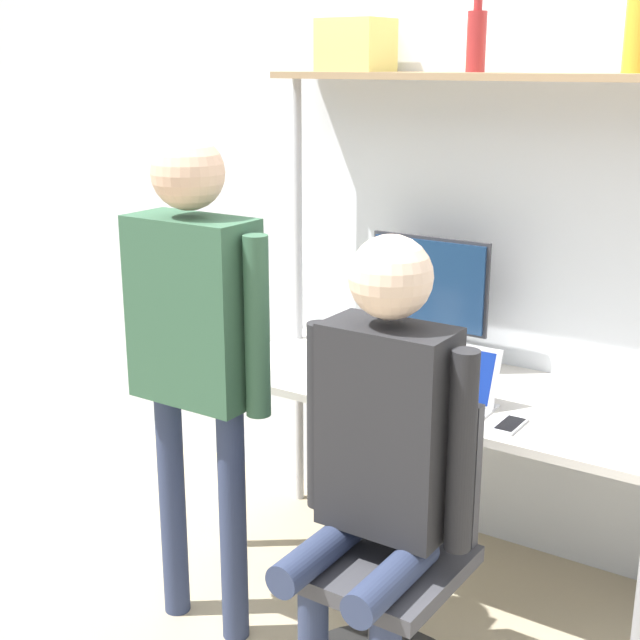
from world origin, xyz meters
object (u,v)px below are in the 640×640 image
at_px(bottle_red, 476,40).
at_px(bottle_amber, 638,31).
at_px(person_standing, 194,328).
at_px(laptop, 450,388).
at_px(storage_box, 356,45).
at_px(office_chair, 385,607).
at_px(cell_phone, 510,425).
at_px(person_seated, 381,441).
at_px(monitor, 428,295).

xyz_separation_m(bottle_red, bottle_amber, (0.54, 0.00, 0.02)).
height_order(person_standing, bottle_red, bottle_red).
distance_m(laptop, storage_box, 1.32).
bearing_deg(office_chair, laptop, 97.55).
bearing_deg(cell_phone, office_chair, -110.29).
relative_size(cell_phone, person_seated, 0.10).
bearing_deg(person_seated, office_chair, 89.28).
bearing_deg(laptop, monitor, 127.35).
height_order(laptop, bottle_amber, bottle_amber).
distance_m(laptop, bottle_amber, 1.28).
distance_m(person_standing, bottle_amber, 1.66).
xyz_separation_m(monitor, storage_box, (-0.33, -0.01, 0.91)).
bearing_deg(monitor, person_standing, -110.33).
bearing_deg(person_standing, cell_phone, 31.20).
height_order(laptop, bottle_red, bottle_red).
xyz_separation_m(laptop, storage_box, (-0.60, 0.34, 1.13)).
distance_m(monitor, bottle_amber, 1.17).
bearing_deg(cell_phone, person_seated, -108.69).
distance_m(monitor, person_standing, 1.00).
xyz_separation_m(office_chair, bottle_red, (-0.19, 0.89, 1.66)).
xyz_separation_m(cell_phone, person_standing, (-0.86, -0.52, 0.31)).
relative_size(office_chair, bottle_red, 3.70).
distance_m(monitor, person_seated, 1.02).
xyz_separation_m(bottle_red, storage_box, (-0.48, 0.00, -0.01)).
bearing_deg(laptop, bottle_amber, 38.46).
bearing_deg(office_chair, person_seated, -90.72).
height_order(office_chair, bottle_amber, bottle_amber).
bearing_deg(cell_phone, laptop, 163.85).
bearing_deg(storage_box, bottle_red, 0.00).
distance_m(cell_phone, person_seated, 0.56).
relative_size(person_seated, storage_box, 6.02).
bearing_deg(person_standing, person_seated, -0.29).
height_order(person_seated, person_standing, person_standing).
bearing_deg(person_seated, bottle_red, 101.17).
xyz_separation_m(bottle_amber, storage_box, (-1.02, -0.00, -0.03)).
relative_size(monitor, laptop, 1.57).
height_order(office_chair, person_seated, person_seated).
xyz_separation_m(monitor, bottle_amber, (0.69, -0.01, 0.94)).
distance_m(cell_phone, bottle_amber, 1.29).
bearing_deg(cell_phone, bottle_red, 131.36).
distance_m(bottle_amber, storage_box, 1.02).
relative_size(person_seated, bottle_amber, 4.80).
relative_size(cell_phone, bottle_red, 0.60).
distance_m(monitor, bottle_red, 0.94).
relative_size(office_chair, person_seated, 0.65).
distance_m(cell_phone, bottle_red, 1.31).
relative_size(cell_phone, bottle_amber, 0.50).
relative_size(office_chair, bottle_amber, 3.12).
height_order(monitor, laptop, monitor).
height_order(laptop, storage_box, storage_box).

